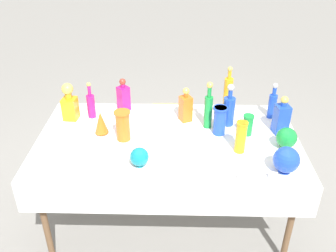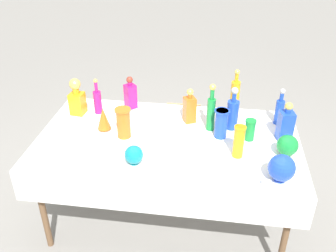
{
  "view_description": "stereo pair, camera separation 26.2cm",
  "coord_description": "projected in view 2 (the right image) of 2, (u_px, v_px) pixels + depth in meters",
  "views": [
    {
      "loc": [
        0.06,
        -2.24,
        2.21
      ],
      "look_at": [
        0.0,
        0.0,
        0.86
      ],
      "focal_mm": 40.0,
      "sensor_mm": 36.0,
      "label": 1
    },
    {
      "loc": [
        0.32,
        -2.22,
        2.21
      ],
      "look_at": [
        0.0,
        0.0,
        0.86
      ],
      "focal_mm": 40.0,
      "sensor_mm": 36.0,
      "label": 2
    }
  ],
  "objects": [
    {
      "name": "tall_bottle_2",
      "position": [
        98.0,
        100.0,
        2.94
      ],
      "size": [
        0.06,
        0.06,
        0.29
      ],
      "color": "#C61972",
      "rests_on": "display_table"
    },
    {
      "name": "display_table",
      "position": [
        167.0,
        146.0,
        2.67
      ],
      "size": [
        1.86,
        1.04,
        0.76
      ],
      "color": "white",
      "rests_on": "ground"
    },
    {
      "name": "price_tag_center",
      "position": [
        201.0,
        178.0,
        2.25
      ],
      "size": [
        0.06,
        0.02,
        0.04
      ],
      "primitive_type": "cube",
      "rotation": [
        -0.21,
        0.0,
        -0.2
      ],
      "color": "white",
      "rests_on": "display_table"
    },
    {
      "name": "tall_bottle_4",
      "position": [
        280.0,
        110.0,
        2.79
      ],
      "size": [
        0.06,
        0.06,
        0.29
      ],
      "color": "blue",
      "rests_on": "display_table"
    },
    {
      "name": "price_tag_left",
      "position": [
        266.0,
        183.0,
        2.21
      ],
      "size": [
        0.05,
        0.03,
        0.05
      ],
      "primitive_type": "cube",
      "rotation": [
        -0.21,
        0.0,
        -0.19
      ],
      "color": "white",
      "rests_on": "display_table"
    },
    {
      "name": "square_decanter_0",
      "position": [
        190.0,
        108.0,
        2.81
      ],
      "size": [
        0.11,
        0.11,
        0.27
      ],
      "color": "orange",
      "rests_on": "display_table"
    },
    {
      "name": "round_bowl_2",
      "position": [
        282.0,
        168.0,
        2.22
      ],
      "size": [
        0.17,
        0.17,
        0.17
      ],
      "color": "blue",
      "rests_on": "display_table"
    },
    {
      "name": "round_bowl_1",
      "position": [
        134.0,
        155.0,
        2.38
      ],
      "size": [
        0.12,
        0.12,
        0.13
      ],
      "color": "teal",
      "rests_on": "display_table"
    },
    {
      "name": "slender_vase_3",
      "position": [
        250.0,
        129.0,
        2.61
      ],
      "size": [
        0.08,
        0.08,
        0.16
      ],
      "color": "#198C38",
      "rests_on": "display_table"
    },
    {
      "name": "tall_bottle_3",
      "position": [
        211.0,
        111.0,
        2.7
      ],
      "size": [
        0.06,
        0.06,
        0.37
      ],
      "color": "#198C38",
      "rests_on": "display_table"
    },
    {
      "name": "slender_vase_1",
      "position": [
        239.0,
        141.0,
        2.42
      ],
      "size": [
        0.08,
        0.08,
        0.23
      ],
      "color": "orange",
      "rests_on": "display_table"
    },
    {
      "name": "tall_bottle_1",
      "position": [
        233.0,
        113.0,
        2.72
      ],
      "size": [
        0.09,
        0.09,
        0.33
      ],
      "color": "blue",
      "rests_on": "display_table"
    },
    {
      "name": "square_decanter_1",
      "position": [
        77.0,
        98.0,
        2.91
      ],
      "size": [
        0.11,
        0.11,
        0.3
      ],
      "color": "orange",
      "rests_on": "display_table"
    },
    {
      "name": "tall_bottle_0",
      "position": [
        235.0,
        96.0,
        2.9
      ],
      "size": [
        0.07,
        0.07,
        0.38
      ],
      "color": "orange",
      "rests_on": "display_table"
    },
    {
      "name": "fluted_vase_0",
      "position": [
        104.0,
        119.0,
        2.72
      ],
      "size": [
        0.1,
        0.1,
        0.18
      ],
      "color": "orange",
      "rests_on": "display_table"
    },
    {
      "name": "slender_vase_2",
      "position": [
        123.0,
        122.0,
        2.63
      ],
      "size": [
        0.11,
        0.11,
        0.22
      ],
      "color": "orange",
      "rests_on": "display_table"
    },
    {
      "name": "ground_plane",
      "position": [
        168.0,
        216.0,
        3.06
      ],
      "size": [
        40.0,
        40.0,
        0.0
      ],
      "primitive_type": "plane",
      "color": "gray"
    },
    {
      "name": "price_tag_right",
      "position": [
        234.0,
        182.0,
        2.21
      ],
      "size": [
        0.05,
        0.02,
        0.04
      ],
      "primitive_type": "cube",
      "rotation": [
        -0.21,
        0.0,
        0.02
      ],
      "color": "white",
      "rests_on": "display_table"
    },
    {
      "name": "cardboard_box_behind_left",
      "position": [
        182.0,
        127.0,
        3.99
      ],
      "size": [
        0.41,
        0.43,
        0.37
      ],
      "color": "tan",
      "rests_on": "ground"
    },
    {
      "name": "slender_vase_0",
      "position": [
        221.0,
        123.0,
        2.63
      ],
      "size": [
        0.11,
        0.11,
        0.21
      ],
      "color": "blue",
      "rests_on": "display_table"
    },
    {
      "name": "round_bowl_0",
      "position": [
        287.0,
        145.0,
        2.45
      ],
      "size": [
        0.14,
        0.14,
        0.15
      ],
      "color": "#198C38",
      "rests_on": "display_table"
    },
    {
      "name": "square_decanter_2",
      "position": [
        286.0,
        124.0,
        2.6
      ],
      "size": [
        0.11,
        0.11,
        0.29
      ],
      "color": "blue",
      "rests_on": "display_table"
    },
    {
      "name": "square_decanter_3",
      "position": [
        130.0,
        95.0,
        3.01
      ],
      "size": [
        0.11,
        0.11,
        0.27
      ],
      "color": "#C61972",
      "rests_on": "display_table"
    }
  ]
}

